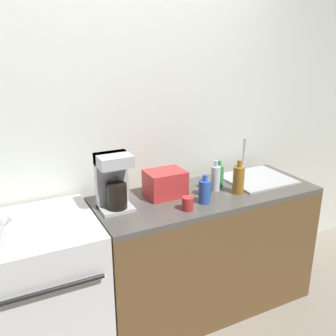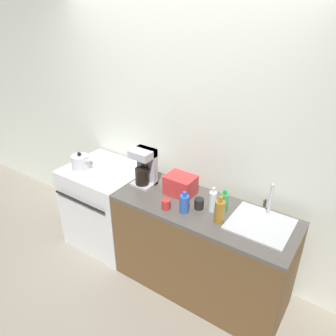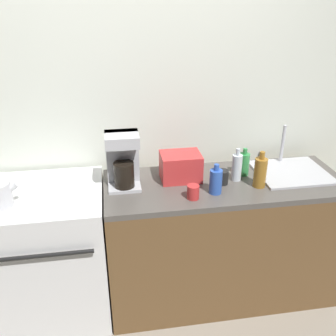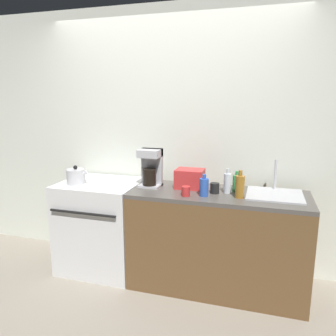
{
  "view_description": "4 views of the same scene",
  "coord_description": "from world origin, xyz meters",
  "px_view_note": "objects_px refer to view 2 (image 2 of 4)",
  "views": [
    {
      "loc": [
        -0.75,
        -1.69,
        1.89
      ],
      "look_at": [
        0.26,
        0.32,
        1.12
      ],
      "focal_mm": 40.0,
      "sensor_mm": 36.0,
      "label": 1
    },
    {
      "loc": [
        1.56,
        -1.71,
        2.47
      ],
      "look_at": [
        0.13,
        0.39,
        1.11
      ],
      "focal_mm": 35.0,
      "sensor_mm": 36.0,
      "label": 2
    },
    {
      "loc": [
        -0.15,
        -1.75,
        2.01
      ],
      "look_at": [
        0.18,
        0.33,
        1.01
      ],
      "focal_mm": 40.0,
      "sensor_mm": 36.0,
      "label": 3
    },
    {
      "loc": [
        0.91,
        -2.47,
        1.71
      ],
      "look_at": [
        0.07,
        0.35,
        1.08
      ],
      "focal_mm": 35.0,
      "sensor_mm": 36.0,
      "label": 4
    }
  ],
  "objects_px": {
    "kettle": "(80,162)",
    "bottle_clear": "(213,201)",
    "bottle_green": "(224,201)",
    "toaster": "(180,185)",
    "coffee_maker": "(145,166)",
    "bottle_amber": "(219,211)",
    "cup_red": "(166,204)",
    "cup_black": "(199,204)",
    "stove": "(107,205)",
    "bottle_blue": "(184,204)"
  },
  "relations": [
    {
      "from": "stove",
      "to": "coffee_maker",
      "type": "distance_m",
      "value": 0.81
    },
    {
      "from": "kettle",
      "to": "bottle_amber",
      "type": "xyz_separation_m",
      "value": [
        1.55,
        -0.01,
        0.02
      ]
    },
    {
      "from": "kettle",
      "to": "bottle_blue",
      "type": "xyz_separation_m",
      "value": [
        1.26,
        -0.05,
        0.01
      ]
    },
    {
      "from": "bottle_blue",
      "to": "bottle_clear",
      "type": "bearing_deg",
      "value": 39.28
    },
    {
      "from": "kettle",
      "to": "toaster",
      "type": "height_order",
      "value": "kettle"
    },
    {
      "from": "bottle_green",
      "to": "cup_black",
      "type": "relative_size",
      "value": 2.05
    },
    {
      "from": "stove",
      "to": "cup_black",
      "type": "height_order",
      "value": "cup_black"
    },
    {
      "from": "bottle_green",
      "to": "toaster",
      "type": "bearing_deg",
      "value": 179.38
    },
    {
      "from": "kettle",
      "to": "bottle_blue",
      "type": "relative_size",
      "value": 1.17
    },
    {
      "from": "kettle",
      "to": "bottle_clear",
      "type": "bearing_deg",
      "value": 3.82
    },
    {
      "from": "bottle_amber",
      "to": "bottle_green",
      "type": "bearing_deg",
      "value": 103.48
    },
    {
      "from": "cup_black",
      "to": "kettle",
      "type": "bearing_deg",
      "value": -177.41
    },
    {
      "from": "bottle_blue",
      "to": "kettle",
      "type": "bearing_deg",
      "value": 177.73
    },
    {
      "from": "toaster",
      "to": "cup_black",
      "type": "bearing_deg",
      "value": -23.12
    },
    {
      "from": "coffee_maker",
      "to": "bottle_blue",
      "type": "relative_size",
      "value": 1.87
    },
    {
      "from": "coffee_maker",
      "to": "cup_red",
      "type": "height_order",
      "value": "coffee_maker"
    },
    {
      "from": "bottle_clear",
      "to": "stove",
      "type": "bearing_deg",
      "value": 179.11
    },
    {
      "from": "bottle_amber",
      "to": "bottle_blue",
      "type": "xyz_separation_m",
      "value": [
        -0.29,
        -0.04,
        -0.02
      ]
    },
    {
      "from": "coffee_maker",
      "to": "bottle_amber",
      "type": "bearing_deg",
      "value": -9.62
    },
    {
      "from": "stove",
      "to": "cup_black",
      "type": "distance_m",
      "value": 1.24
    },
    {
      "from": "bottle_amber",
      "to": "cup_red",
      "type": "relative_size",
      "value": 2.77
    },
    {
      "from": "stove",
      "to": "toaster",
      "type": "height_order",
      "value": "toaster"
    },
    {
      "from": "bottle_blue",
      "to": "cup_red",
      "type": "xyz_separation_m",
      "value": [
        -0.15,
        -0.05,
        -0.04
      ]
    },
    {
      "from": "kettle",
      "to": "cup_red",
      "type": "xyz_separation_m",
      "value": [
        1.11,
        -0.1,
        -0.03
      ]
    },
    {
      "from": "bottle_blue",
      "to": "bottle_clear",
      "type": "height_order",
      "value": "bottle_clear"
    },
    {
      "from": "toaster",
      "to": "bottle_green",
      "type": "xyz_separation_m",
      "value": [
        0.42,
        -0.0,
        -0.01
      ]
    },
    {
      "from": "coffee_maker",
      "to": "cup_red",
      "type": "bearing_deg",
      "value": -29.79
    },
    {
      "from": "kettle",
      "to": "cup_red",
      "type": "distance_m",
      "value": 1.12
    },
    {
      "from": "toaster",
      "to": "coffee_maker",
      "type": "distance_m",
      "value": 0.38
    },
    {
      "from": "kettle",
      "to": "cup_black",
      "type": "height_order",
      "value": "kettle"
    },
    {
      "from": "bottle_blue",
      "to": "cup_red",
      "type": "height_order",
      "value": "bottle_blue"
    },
    {
      "from": "toaster",
      "to": "bottle_blue",
      "type": "height_order",
      "value": "bottle_blue"
    },
    {
      "from": "bottle_green",
      "to": "cup_black",
      "type": "distance_m",
      "value": 0.21
    },
    {
      "from": "coffee_maker",
      "to": "cup_black",
      "type": "distance_m",
      "value": 0.63
    },
    {
      "from": "bottle_amber",
      "to": "bottle_green",
      "type": "distance_m",
      "value": 0.18
    },
    {
      "from": "stove",
      "to": "toaster",
      "type": "bearing_deg",
      "value": 3.24
    },
    {
      "from": "kettle",
      "to": "bottle_green",
      "type": "distance_m",
      "value": 1.52
    },
    {
      "from": "toaster",
      "to": "coffee_maker",
      "type": "height_order",
      "value": "coffee_maker"
    },
    {
      "from": "cup_red",
      "to": "kettle",
      "type": "bearing_deg",
      "value": 175.11
    },
    {
      "from": "coffee_maker",
      "to": "cup_black",
      "type": "height_order",
      "value": "coffee_maker"
    },
    {
      "from": "bottle_green",
      "to": "bottle_clear",
      "type": "distance_m",
      "value": 0.1
    },
    {
      "from": "bottle_green",
      "to": "bottle_clear",
      "type": "xyz_separation_m",
      "value": [
        -0.07,
        -0.07,
        0.01
      ]
    },
    {
      "from": "stove",
      "to": "bottle_green",
      "type": "xyz_separation_m",
      "value": [
        1.32,
        0.05,
        0.52
      ]
    },
    {
      "from": "stove",
      "to": "coffee_maker",
      "type": "xyz_separation_m",
      "value": [
        0.53,
        0.01,
        0.62
      ]
    },
    {
      "from": "bottle_amber",
      "to": "bottle_green",
      "type": "xyz_separation_m",
      "value": [
        -0.04,
        0.17,
        -0.02
      ]
    },
    {
      "from": "toaster",
      "to": "cup_black",
      "type": "distance_m",
      "value": 0.27
    },
    {
      "from": "bottle_green",
      "to": "cup_black",
      "type": "height_order",
      "value": "bottle_green"
    },
    {
      "from": "bottle_clear",
      "to": "cup_red",
      "type": "height_order",
      "value": "bottle_clear"
    },
    {
      "from": "toaster",
      "to": "bottle_amber",
      "type": "distance_m",
      "value": 0.5
    },
    {
      "from": "bottle_blue",
      "to": "cup_black",
      "type": "xyz_separation_m",
      "value": [
        0.07,
        0.11,
        -0.03
      ]
    }
  ]
}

